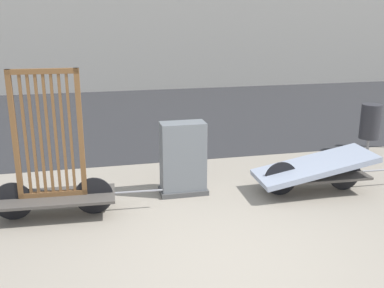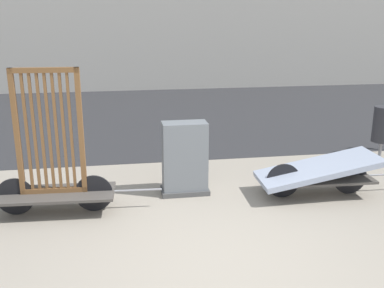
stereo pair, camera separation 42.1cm
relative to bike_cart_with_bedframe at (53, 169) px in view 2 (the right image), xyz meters
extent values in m
plane|color=gray|center=(2.02, -1.72, -0.67)|extent=(60.00, 60.00, 0.00)
cube|color=#2D2D30|center=(2.02, 6.46, -0.67)|extent=(56.00, 8.80, 0.01)
cube|color=#4C4742|center=(-0.01, 0.00, -0.37)|extent=(1.75, 0.79, 0.04)
cylinder|color=black|center=(0.55, -0.03, -0.39)|extent=(0.55, 0.06, 0.55)
cylinder|color=black|center=(-0.56, 0.03, -0.39)|extent=(0.55, 0.06, 0.55)
cylinder|color=gray|center=(1.20, -0.06, -0.37)|extent=(0.70, 0.07, 0.03)
cube|color=brown|center=(-0.01, 0.00, -0.32)|extent=(0.95, 0.12, 0.07)
cube|color=brown|center=(-0.01, 0.00, 1.42)|extent=(0.95, 0.12, 0.07)
cube|color=brown|center=(-0.44, 0.02, 0.55)|extent=(0.07, 0.07, 1.81)
cube|color=brown|center=(0.43, -0.02, 0.55)|extent=(0.07, 0.07, 1.81)
cube|color=brown|center=(-0.31, 0.02, 0.55)|extent=(0.04, 0.05, 1.74)
cube|color=brown|center=(-0.21, 0.01, 0.55)|extent=(0.04, 0.05, 1.74)
cube|color=brown|center=(-0.11, 0.01, 0.55)|extent=(0.04, 0.05, 1.74)
cube|color=brown|center=(-0.01, 0.00, 0.55)|extent=(0.04, 0.05, 1.74)
cube|color=brown|center=(0.09, 0.00, 0.55)|extent=(0.04, 0.05, 1.74)
cube|color=brown|center=(0.19, -0.01, 0.55)|extent=(0.04, 0.05, 1.74)
cube|color=brown|center=(0.29, -0.02, 0.55)|extent=(0.04, 0.05, 1.74)
cube|color=#4C4742|center=(4.05, 0.00, -0.37)|extent=(1.74, 0.75, 0.04)
cylinder|color=black|center=(4.61, -0.02, -0.39)|extent=(0.55, 0.05, 0.55)
cylinder|color=black|center=(3.49, 0.02, -0.39)|extent=(0.55, 0.05, 0.55)
cube|color=#9EA8BC|center=(4.05, 0.00, -0.22)|extent=(1.92, 0.88, 0.45)
cube|color=#4C4C4C|center=(1.98, 0.44, -0.63)|extent=(0.77, 0.42, 0.08)
cube|color=slate|center=(1.98, 0.44, -0.08)|extent=(0.71, 0.36, 1.18)
cylinder|color=gray|center=(6.21, 1.71, -0.51)|extent=(0.06, 0.06, 0.32)
cylinder|color=#2D2D33|center=(6.21, 1.71, 0.01)|extent=(0.41, 0.41, 0.72)
camera|label=1|loc=(0.57, -6.24, 2.14)|focal=42.00mm
camera|label=2|loc=(0.99, -6.32, 2.14)|focal=42.00mm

